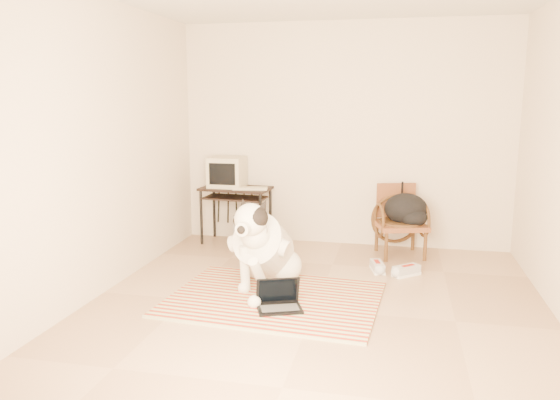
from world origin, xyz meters
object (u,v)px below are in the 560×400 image
(pc_tower, at_px, (246,228))
(backpack, at_px, (407,210))
(computer_desk, at_px, (236,195))
(dog, at_px, (264,249))
(crt_monitor, at_px, (227,172))
(laptop, at_px, (279,301))
(rattan_chair, at_px, (400,220))

(pc_tower, xyz_separation_m, backpack, (1.94, -0.13, 0.34))
(computer_desk, xyz_separation_m, pc_tower, (0.14, -0.01, -0.41))
(dog, relative_size, crt_monitor, 3.18)
(dog, height_order, computer_desk, dog)
(dog, xyz_separation_m, computer_desk, (-0.73, 1.48, 0.23))
(laptop, xyz_separation_m, crt_monitor, (-1.12, 2.09, 0.81))
(pc_tower, bearing_deg, dog, -68.04)
(laptop, bearing_deg, computer_desk, 116.02)
(rattan_chair, bearing_deg, pc_tower, 177.56)
(computer_desk, bearing_deg, pc_tower, -4.22)
(laptop, distance_m, computer_desk, 2.34)
(rattan_chair, bearing_deg, crt_monitor, 176.55)
(pc_tower, distance_m, rattan_chair, 1.88)
(pc_tower, relative_size, backpack, 0.91)
(crt_monitor, bearing_deg, backpack, -4.75)
(laptop, bearing_deg, pc_tower, 112.93)
(pc_tower, xyz_separation_m, rattan_chair, (1.86, -0.08, 0.21))
(laptop, bearing_deg, dog, 115.38)
(computer_desk, distance_m, backpack, 2.09)
(dog, distance_m, pc_tower, 1.60)
(computer_desk, distance_m, crt_monitor, 0.31)
(dog, bearing_deg, rattan_chair, 47.62)
(crt_monitor, relative_size, rattan_chair, 0.51)
(dog, bearing_deg, pc_tower, 111.96)
(crt_monitor, xyz_separation_m, pc_tower, (0.26, -0.05, -0.69))
(crt_monitor, distance_m, backpack, 2.23)
(crt_monitor, relative_size, pc_tower, 0.95)
(dog, height_order, laptop, dog)
(dog, bearing_deg, computer_desk, 116.27)
(computer_desk, height_order, pc_tower, computer_desk)
(crt_monitor, height_order, rattan_chair, crt_monitor)
(dog, relative_size, laptop, 2.96)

